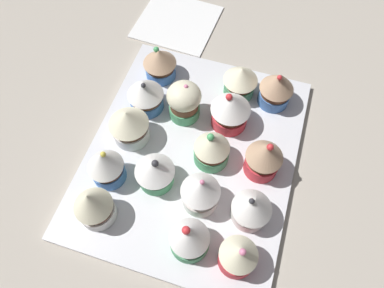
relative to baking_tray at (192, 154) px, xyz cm
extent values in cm
cube|color=#B2A899|center=(0.00, 0.00, -2.10)|extent=(180.00, 180.00, 3.00)
cube|color=silver|center=(0.00, 0.00, 0.00)|extent=(41.02, 33.84, 1.20)
cylinder|color=#477AC6|center=(-14.12, -10.64, 1.72)|extent=(5.60, 5.60, 2.25)
cylinder|color=brown|center=(-14.12, -10.64, 3.42)|extent=(5.24, 5.24, 1.14)
cone|color=tan|center=(-14.12, -10.64, 5.50)|extent=(6.10, 6.10, 3.01)
sphere|color=#4CB266|center=(-14.52, -11.20, 6.85)|extent=(1.03, 1.03, 1.03)
cylinder|color=#477AC6|center=(-6.66, -10.52, 1.78)|extent=(5.88, 5.88, 2.36)
cylinder|color=brown|center=(-6.66, -10.52, 3.55)|extent=(5.55, 5.55, 1.17)
cone|color=white|center=(-6.66, -10.52, 5.76)|extent=(6.32, 6.32, 3.27)
sphere|color=#333338|center=(-6.09, -10.31, 7.27)|extent=(0.83, 0.83, 0.83)
cylinder|color=white|center=(0.38, -10.81, 1.87)|extent=(6.13, 6.13, 2.54)
cylinder|color=brown|center=(0.38, -10.81, 3.84)|extent=(5.59, 5.59, 1.41)
cone|color=#F4EDC6|center=(0.38, -10.81, 6.11)|extent=(6.64, 6.64, 3.13)
cylinder|color=#477AC6|center=(8.04, -11.33, 1.89)|extent=(5.30, 5.30, 2.58)
cylinder|color=brown|center=(8.04, -11.33, 3.79)|extent=(4.90, 4.90, 1.21)
cone|color=white|center=(8.04, -11.33, 6.17)|extent=(5.61, 5.61, 3.56)
sphere|color=#EAD64C|center=(7.75, -11.06, 7.82)|extent=(0.85, 0.85, 0.85)
cylinder|color=white|center=(14.44, -10.34, 1.84)|extent=(5.54, 5.54, 2.48)
cylinder|color=brown|center=(14.44, -10.34, 3.78)|extent=(4.98, 4.98, 1.39)
cone|color=#F4EDC6|center=(14.44, -10.34, 6.43)|extent=(5.74, 5.74, 3.92)
cylinder|color=#4C9E6B|center=(-7.05, -3.63, 1.79)|extent=(5.35, 5.35, 2.38)
cylinder|color=brown|center=(-7.05, -3.63, 3.77)|extent=(4.92, 4.92, 1.58)
ellipsoid|color=#F4EDC6|center=(-7.05, -3.63, 5.88)|extent=(5.85, 5.85, 4.40)
sphere|color=pink|center=(-7.45, -3.38, 7.96)|extent=(0.78, 0.78, 0.78)
cylinder|color=#4C9E6B|center=(6.45, -3.92, 1.75)|extent=(5.57, 5.57, 2.30)
cylinder|color=brown|center=(6.45, -3.92, 3.46)|extent=(5.04, 5.04, 1.13)
cone|color=white|center=(6.45, -3.92, 5.44)|extent=(6.24, 6.24, 2.83)
sphere|color=#333338|center=(6.37, -3.66, 6.69)|extent=(1.09, 1.09, 1.09)
cylinder|color=#4C9E6B|center=(-14.55, 4.34, 1.80)|extent=(5.48, 5.48, 2.39)
cylinder|color=brown|center=(-14.55, 4.34, 3.61)|extent=(4.97, 4.97, 1.24)
cone|color=#F4EDC6|center=(-14.55, 4.34, 5.67)|extent=(6.12, 6.12, 2.88)
cylinder|color=#D1333D|center=(-7.74, 4.29, 1.88)|extent=(6.19, 6.19, 2.56)
cylinder|color=brown|center=(-7.74, 4.29, 3.90)|extent=(5.67, 5.67, 1.49)
cone|color=white|center=(-7.74, 4.29, 6.32)|extent=(6.74, 6.74, 3.35)
sphere|color=red|center=(-7.66, 3.75, 7.82)|extent=(1.12, 1.12, 1.12)
cylinder|color=#4C9E6B|center=(0.34, 3.30, 1.92)|extent=(5.75, 5.75, 2.65)
cylinder|color=brown|center=(0.34, 3.30, 3.76)|extent=(5.44, 5.44, 1.03)
cone|color=#F4EDC6|center=(0.34, 3.30, 5.89)|extent=(5.75, 5.75, 3.22)
sphere|color=#4CB266|center=(0.05, 2.93, 7.32)|extent=(1.17, 1.17, 1.17)
cylinder|color=white|center=(7.70, 3.76, 1.86)|extent=(5.61, 5.61, 2.52)
cylinder|color=brown|center=(7.70, 3.76, 3.91)|extent=(4.96, 4.96, 1.58)
cone|color=white|center=(7.70, 3.76, 6.32)|extent=(5.97, 5.97, 3.25)
sphere|color=pink|center=(7.58, 3.88, 7.85)|extent=(0.71, 0.71, 0.71)
cylinder|color=#4C9E6B|center=(14.57, 4.26, 1.75)|extent=(5.74, 5.74, 2.30)
cylinder|color=brown|center=(14.57, 4.26, 3.52)|extent=(5.30, 5.30, 1.23)
cone|color=white|center=(14.57, 4.26, 5.98)|extent=(5.75, 5.75, 3.69)
sphere|color=red|center=(14.63, 3.81, 7.65)|extent=(1.16, 1.16, 1.16)
cylinder|color=#477AC6|center=(-14.48, 10.74, 1.83)|extent=(5.48, 5.48, 2.46)
cylinder|color=brown|center=(-14.48, 10.74, 3.75)|extent=(5.09, 5.09, 1.37)
cone|color=tan|center=(-14.48, 10.74, 6.22)|extent=(5.92, 5.92, 3.57)
sphere|color=red|center=(-13.93, 10.63, 7.87)|extent=(0.86, 0.86, 0.86)
cylinder|color=#D1333D|center=(-0.58, 11.46, 1.96)|extent=(5.47, 5.47, 2.72)
cylinder|color=brown|center=(-0.58, 11.46, 4.10)|extent=(4.86, 4.86, 1.56)
cone|color=tan|center=(-0.58, 11.46, 6.62)|extent=(5.84, 5.84, 3.48)
sphere|color=red|center=(-0.51, 11.75, 8.20)|extent=(1.07, 1.07, 1.07)
cylinder|color=white|center=(7.75, 11.53, 1.79)|extent=(5.49, 5.49, 2.38)
cylinder|color=brown|center=(7.75, 11.53, 3.49)|extent=(5.25, 5.25, 1.03)
cone|color=white|center=(7.75, 11.53, 5.86)|extent=(5.98, 5.98, 3.71)
sphere|color=#333338|center=(8.12, 11.09, 7.59)|extent=(0.83, 0.83, 0.83)
cylinder|color=#D1333D|center=(14.84, 11.28, 1.98)|extent=(5.24, 5.24, 2.77)
cylinder|color=brown|center=(14.84, 11.28, 3.97)|extent=(4.82, 4.82, 1.21)
cone|color=#F4EDC6|center=(14.84, 11.28, 6.12)|extent=(5.40, 5.40, 3.10)
sphere|color=pink|center=(15.06, 11.52, 7.53)|extent=(0.96, 0.96, 0.96)
cube|color=white|center=(-29.63, -12.77, -0.30)|extent=(16.35, 16.81, 0.60)
camera|label=1|loc=(26.58, 8.42, 53.95)|focal=33.60mm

